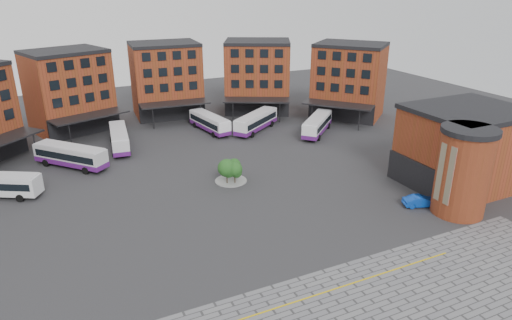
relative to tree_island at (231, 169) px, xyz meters
name	(u,v)px	position (x,y,z in m)	size (l,w,h in m)	color
ground	(255,223)	(-1.88, -11.51, -1.98)	(160.00, 160.00, 0.00)	#28282B
yellow_line	(340,287)	(0.12, -25.51, -1.95)	(26.00, 0.15, 0.02)	gold
main_building	(137,95)	(-6.65, 26.74, 5.25)	(94.14, 42.48, 14.60)	maroon
east_building	(464,151)	(26.82, -14.56, 3.31)	(17.40, 15.40, 10.60)	maroon
tree_island	(231,169)	(0.00, 0.00, 0.00)	(4.40, 4.40, 3.57)	gray
bus_b	(71,156)	(-19.30, 15.39, -0.17)	(9.91, 10.65, 3.34)	silver
bus_c	(119,138)	(-11.36, 20.65, -0.24)	(3.91, 11.61, 3.21)	silver
bus_d	(210,122)	(5.20, 22.91, -0.29)	(4.34, 11.32, 3.11)	white
bus_e	(256,121)	(13.02, 19.46, -0.19)	(11.12, 9.02, 3.31)	white
bus_f	(317,124)	(22.25, 13.20, -0.22)	(10.23, 9.85, 3.25)	white
blue_car	(421,201)	(18.31, -16.50, -1.28)	(1.49, 4.26, 1.40)	#0E41B9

